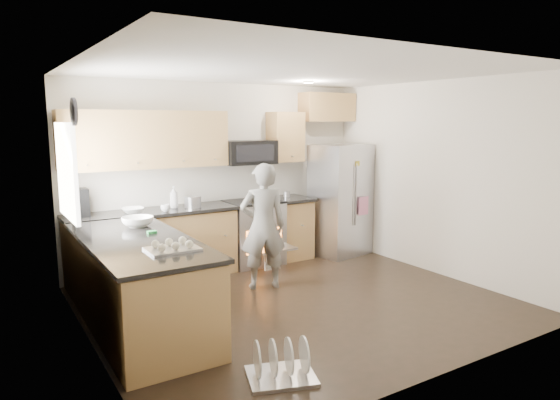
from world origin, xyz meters
TOP-DOWN VIEW (x-y plane):
  - ground at (0.00, 0.00)m, footprint 4.50×4.50m
  - room_shell at (-0.04, 0.02)m, footprint 4.54×4.04m
  - back_cabinet_run at (-0.59, 1.75)m, footprint 4.45×0.64m
  - peninsula at (-1.75, 0.25)m, footprint 0.96×2.36m
  - stove_range at (0.35, 1.69)m, footprint 0.76×0.97m
  - refrigerator at (1.77, 1.45)m, footprint 0.94×0.79m
  - person at (-0.07, 0.67)m, footprint 0.66×0.54m
  - dish_rack at (-1.08, -1.35)m, footprint 0.65×0.59m

SIDE VIEW (x-z plane):
  - ground at x=0.00m, z-range 0.00..0.00m
  - dish_rack at x=-1.08m, z-range -0.08..0.26m
  - peninsula at x=-1.75m, z-range -0.05..0.98m
  - stove_range at x=0.35m, z-range -0.22..1.57m
  - person at x=-0.07m, z-range 0.00..1.56m
  - refrigerator at x=1.77m, z-range 0.00..1.71m
  - back_cabinet_run at x=-0.59m, z-range -0.29..2.21m
  - room_shell at x=-0.04m, z-range 0.36..2.98m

